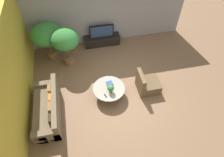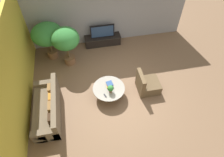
% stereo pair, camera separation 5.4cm
% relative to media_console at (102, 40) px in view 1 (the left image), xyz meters
% --- Properties ---
extents(ground_plane, '(24.00, 24.00, 0.00)m').
position_rel_media_console_xyz_m(ground_plane, '(0.10, -2.94, -0.22)').
color(ground_plane, brown).
extents(back_wall_stone, '(7.40, 0.12, 3.00)m').
position_rel_media_console_xyz_m(back_wall_stone, '(0.10, 0.32, 1.28)').
color(back_wall_stone, '#939399').
rests_on(back_wall_stone, ground).
extents(side_wall_left, '(0.12, 7.40, 3.00)m').
position_rel_media_console_xyz_m(side_wall_left, '(-3.16, -2.74, 1.28)').
color(side_wall_left, gold).
rests_on(side_wall_left, ground).
extents(media_console, '(1.64, 0.50, 0.42)m').
position_rel_media_console_xyz_m(media_console, '(0.00, 0.00, 0.00)').
color(media_console, black).
rests_on(media_console, ground).
extents(television, '(1.07, 0.13, 0.60)m').
position_rel_media_console_xyz_m(television, '(0.00, -0.00, 0.50)').
color(television, black).
rests_on(television, media_console).
extents(coffee_table, '(1.16, 1.16, 0.42)m').
position_rel_media_console_xyz_m(coffee_table, '(-0.26, -2.96, 0.07)').
color(coffee_table, black).
rests_on(coffee_table, ground).
extents(couch_by_wall, '(0.84, 2.17, 0.84)m').
position_rel_media_console_xyz_m(couch_by_wall, '(-2.43, -3.31, 0.06)').
color(couch_by_wall, brown).
rests_on(couch_by_wall, ground).
extents(armchair_wicker, '(0.80, 0.76, 0.86)m').
position_rel_media_console_xyz_m(armchair_wicker, '(1.20, -2.97, 0.05)').
color(armchair_wicker, brown).
rests_on(armchair_wicker, ground).
extents(potted_palm_tall, '(1.26, 1.26, 1.63)m').
position_rel_media_console_xyz_m(potted_palm_tall, '(-2.28, -0.43, 0.95)').
color(potted_palm_tall, brown).
rests_on(potted_palm_tall, ground).
extents(potted_palm_corner, '(1.09, 1.09, 1.70)m').
position_rel_media_console_xyz_m(potted_palm_corner, '(-1.57, -0.94, 0.99)').
color(potted_palm_corner, brown).
rests_on(potted_palm_corner, ground).
extents(potted_plant_tabletop, '(0.22, 0.22, 0.31)m').
position_rel_media_console_xyz_m(potted_plant_tabletop, '(-0.23, -3.13, 0.37)').
color(potted_plant_tabletop, brown).
rests_on(potted_plant_tabletop, coffee_table).
extents(book_stack, '(0.26, 0.34, 0.11)m').
position_rel_media_console_xyz_m(book_stack, '(-0.21, -2.83, 0.25)').
color(book_stack, gold).
rests_on(book_stack, coffee_table).
extents(remote_black, '(0.09, 0.16, 0.02)m').
position_rel_media_console_xyz_m(remote_black, '(-0.44, -3.27, 0.21)').
color(remote_black, black).
rests_on(remote_black, coffee_table).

